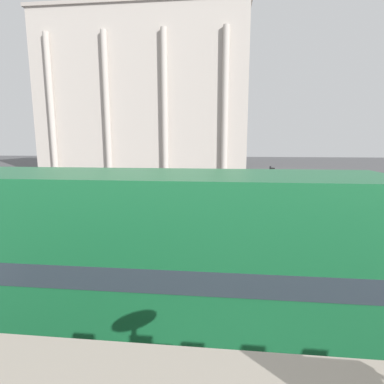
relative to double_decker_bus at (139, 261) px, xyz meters
The scene contains 7 objects.
double_decker_bus is the anchor object (origin of this frame).
plaza_building_left 46.71m from the double_decker_bus, 103.92° to the left, with size 32.80×13.98×24.62m.
traffic_light_near 7.19m from the double_decker_bus, 73.55° to the left, with size 0.42×0.24×3.53m.
traffic_light_mid 15.46m from the double_decker_bus, 70.91° to the left, with size 0.42×0.24×3.36m.
pedestrian_black 10.30m from the double_decker_bus, 90.13° to the left, with size 0.32×0.32×1.65m.
pedestrian_red 16.76m from the double_decker_bus, 60.47° to the left, with size 0.32×0.32×1.64m.
pedestrian_olive 25.54m from the double_decker_bus, 85.10° to the left, with size 0.32×0.32×1.71m.
Camera 1 is at (-0.22, -1.98, 4.99)m, focal length 28.00 mm.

